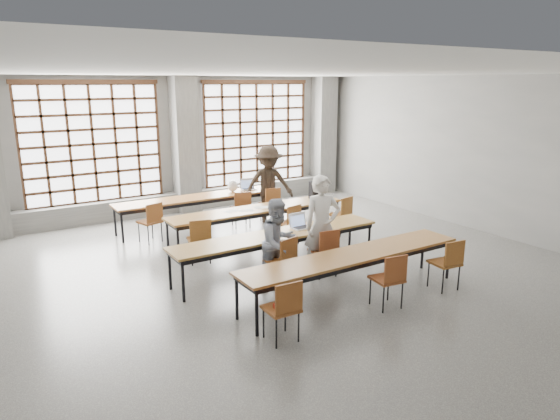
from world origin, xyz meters
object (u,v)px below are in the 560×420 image
Objects in this scene: desk_row_a at (200,199)px; student_female at (279,243)px; backpack at (317,190)px; green_box at (273,230)px; red_pouch at (281,305)px; desk_row_b at (258,211)px; chair_near_left at (284,305)px; chair_near_right at (448,259)px; student_back at (269,184)px; chair_front_left at (284,257)px; desk_row_d at (353,258)px; chair_back_mid at (242,205)px; chair_mid_centre at (290,221)px; chair_mid_left at (200,236)px; laptop_back at (248,187)px; student_male at (322,226)px; laptop_front at (300,224)px; chair_front_right at (326,248)px; chair_mid_right at (342,212)px; desk_row_c at (278,237)px; phone at (289,233)px; chair_near_mid at (390,276)px; chair_back_left at (152,218)px; plastic_bag at (233,186)px; mouse at (321,225)px.

desk_row_a is 4.02m from student_female.
backpack is (2.20, -1.66, 0.27)m from desk_row_a.
green_box is 1.25× the size of red_pouch.
chair_near_left is (-1.88, -3.97, -0.13)m from desk_row_b.
desk_row_b is 4.19m from chair_near_right.
desk_row_b is at bearing -111.75° from student_back.
chair_front_left is 2.20× the size of backpack.
desk_row_d is at bearing -52.22° from chair_front_left.
chair_front_left is (-0.90, -2.42, -0.13)m from desk_row_b.
chair_back_mid and chair_mid_centre have the same top height.
chair_mid_centre is 1.00× the size of chair_near_left.
chair_mid_left is 3.42m from laptop_back.
student_back reaches higher than green_box.
chair_mid_centre is 2.15m from student_female.
desk_row_a is at bearing 77.23° from chair_near_left.
chair_near_right is 2.14× the size of laptop_back.
student_back reaches higher than student_male.
desk_row_b is 10.83× the size of laptop_front.
student_female reaches higher than chair_near_left.
laptop_back is (2.38, 2.44, 0.25)m from chair_mid_left.
desk_row_a is 4.55× the size of chair_mid_centre.
laptop_front is at bearing -126.29° from backpack.
chair_front_right is 1.00× the size of chair_near_left.
desk_row_a is 3.36m from chair_mid_right.
student_male is 1.20× the size of student_female.
chair_front_left is 3.52× the size of green_box.
chair_mid_right is 2.18m from laptop_front.
desk_row_c is 0.70m from chair_front_left.
student_back reaches higher than phone.
backpack is (1.18, 0.68, 0.39)m from chair_mid_centre.
chair_mid_right reaches higher than red_pouch.
chair_back_mid is (0.19, 1.08, -0.13)m from desk_row_b.
student_female is (-1.10, -3.38, 0.21)m from chair_back_mid.
chair_near_left is at bearing -179.98° from chair_near_mid.
desk_row_d is at bearing -84.04° from student_male.
green_box is (-0.67, 2.26, 0.24)m from chair_near_mid.
student_male is at bearing 90.75° from chair_near_mid.
backpack is at bearing -37.03° from desk_row_a.
chair_near_left is (-1.70, -0.63, -0.13)m from desk_row_d.
chair_mid_left is 1.94m from chair_front_left.
chair_mid_centre is at bearing -0.01° from chair_mid_left.
chair_back_left is 1.00× the size of chair_mid_left.
chair_mid_centre is (1.03, 1.17, -0.13)m from desk_row_c.
chair_back_left is 1.00× the size of chair_front_left.
chair_near_right is 2.72m from phone.
plastic_bag is at bearing 83.87° from laptop_front.
desk_row_c is 2.27m from chair_near_mid.
mouse is (0.93, -3.52, 0.08)m from desk_row_a.
laptop_back reaches higher than phone.
laptop_front is (-0.05, 0.61, -0.11)m from student_male.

